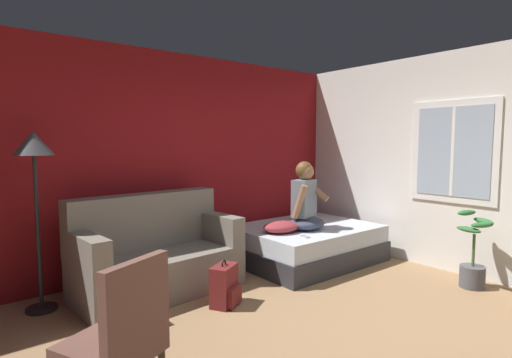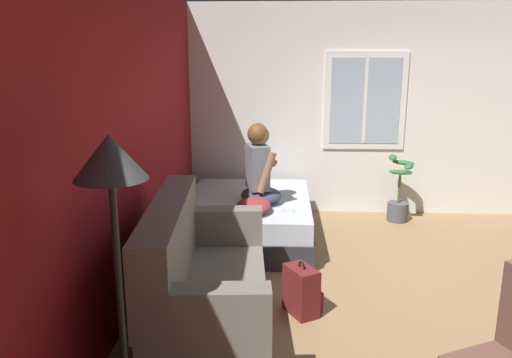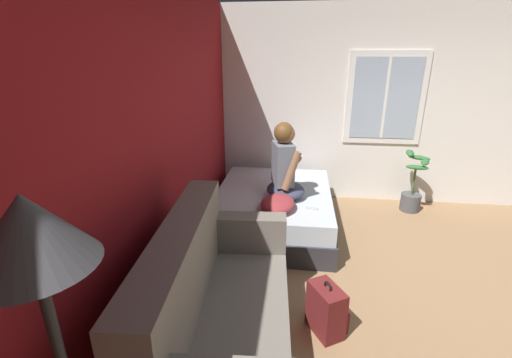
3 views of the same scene
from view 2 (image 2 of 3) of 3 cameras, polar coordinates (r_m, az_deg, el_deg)
name	(u,v)px [view 2 (image 2 of 3)]	position (r m, az deg, el deg)	size (l,w,h in m)	color
ground_plane	(454,310)	(4.60, 21.74, -13.70)	(40.00, 40.00, 0.00)	#93704C
wall_back_accent	(120,147)	(4.11, -15.25, 3.56)	(10.29, 0.16, 2.70)	maroon
wall_side_with_window	(394,111)	(6.76, 15.50, 7.52)	(0.19, 6.71, 2.70)	silver
bed	(249,219)	(5.73, -0.84, -4.54)	(1.82, 1.42, 0.48)	#2D2D33
couch	(201,287)	(3.80, -6.29, -12.14)	(1.76, 0.95, 1.04)	slate
person_seated	(260,171)	(5.41, 0.41, 0.94)	(0.62, 0.57, 0.88)	#383D51
backpack	(302,291)	(4.17, 5.30, -12.65)	(0.35, 0.34, 0.46)	maroon
throw_pillow	(253,206)	(5.12, -0.31, -3.12)	(0.48, 0.36, 0.14)	#993338
cell_phone	(288,211)	(5.19, 3.69, -3.66)	(0.07, 0.14, 0.01)	#B7B7BC
floor_lamp	(112,189)	(2.51, -16.11, -1.15)	(0.36, 0.36, 1.70)	black
potted_plant	(399,198)	(6.55, 15.99, -2.10)	(0.39, 0.37, 0.85)	#4C4C51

